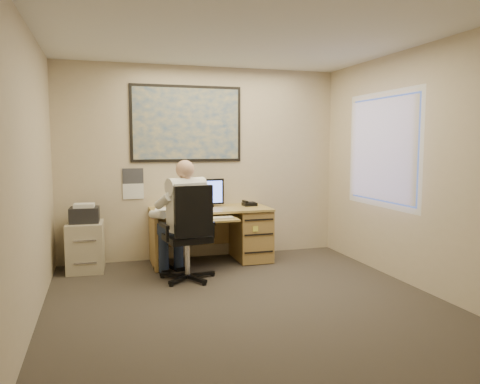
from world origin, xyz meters
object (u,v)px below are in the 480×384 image
object	(u,v)px
desk	(234,229)
person	(186,220)
office_chair	(187,253)
filing_cabinet	(85,242)

from	to	relation	value
desk	person	bearing A→B (deg)	-138.17
desk	office_chair	bearing A→B (deg)	-135.25
desk	office_chair	xyz separation A→B (m)	(-0.80, -0.79, -0.10)
desk	office_chair	world-z (taller)	office_chair
desk	filing_cabinet	size ratio (longest dim) A/B	1.84
filing_cabinet	person	size ratio (longest dim) A/B	0.61
desk	person	distance (m)	1.10
desk	filing_cabinet	distance (m)	1.97
desk	office_chair	distance (m)	1.13
office_chair	person	world-z (taller)	person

